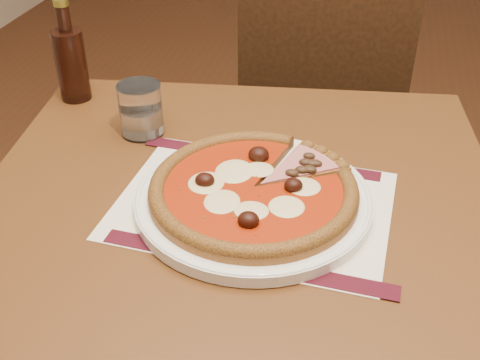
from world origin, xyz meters
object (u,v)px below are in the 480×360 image
table (237,255)px  plate (253,200)px  chair_far (321,116)px  pizza (253,189)px  water_glass (141,110)px  bottle (71,61)px

table → plate: bearing=3.9°
chair_far → pizza: 0.81m
plate → pizza: pizza is taller
table → plate: size_ratio=2.57×
chair_far → plate: bearing=86.2°
pizza → water_glass: bearing=144.9°
chair_far → pizza: bearing=86.2°
chair_far → plate: size_ratio=2.51×
table → plate: 0.12m
water_glass → plate: bearing=-35.0°
pizza → water_glass: 0.29m
pizza → water_glass: water_glass is taller
table → water_glass: water_glass is taller
bottle → plate: bearing=-32.6°
plate → bottle: size_ratio=1.78×
chair_far → water_glass: 0.72m
plate → bottle: bearing=147.4°
pizza → bottle: bearing=147.3°
water_glass → table: bearing=-38.3°
table → plate: plate is taller
bottle → water_glass: bearing=-29.2°
table → water_glass: (-0.21, 0.17, 0.15)m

